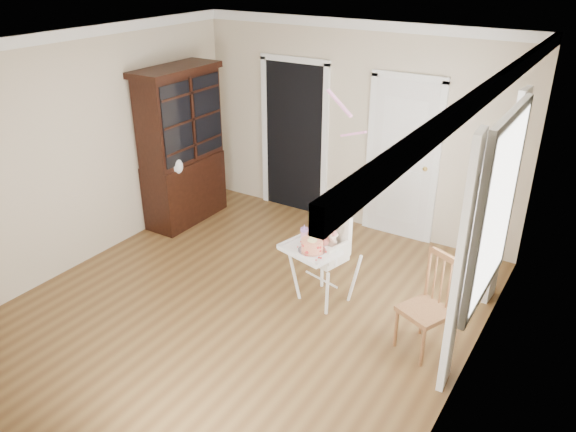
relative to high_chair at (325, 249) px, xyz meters
The scene contains 16 objects.
floor 1.07m from the high_chair, 137.17° to the right, with size 5.00×5.00×0.00m, color brown.
ceiling 2.25m from the high_chair, 137.17° to the right, with size 5.00×5.00×0.00m, color white.
wall_back 2.14m from the high_chair, 108.39° to the left, with size 4.50×4.50×0.00m, color beige.
wall_left 3.03m from the high_chair, 168.46° to the right, with size 5.00×5.00×0.00m, color beige.
wall_right 1.86m from the high_chair, 20.04° to the right, with size 5.00×5.00×0.00m, color beige.
crown_molding 2.19m from the high_chair, 137.17° to the right, with size 4.50×5.00×0.12m, color white, non-canonical shape.
doorway 2.49m from the high_chair, 129.02° to the left, with size 1.06×0.05×2.22m.
closet_door 1.93m from the high_chair, 88.02° to the left, with size 0.96×0.09×2.13m.
window_right 1.69m from the high_chair, ahead, with size 0.13×1.84×2.30m.
high_chair is the anchor object (origin of this frame).
baby 0.14m from the high_chair, 72.39° to the left, with size 0.28×0.25×0.42m.
cake 0.27m from the high_chair, 97.66° to the right, with size 0.28×0.28×0.13m.
sippy_cup 0.27m from the high_chair, 155.08° to the right, with size 0.08×0.08×0.19m.
china_cabinet 2.77m from the high_chair, 163.48° to the left, with size 0.56×1.26×2.12m.
dining_chair 1.23m from the high_chair, 10.03° to the right, with size 0.53×0.53×0.99m.
streamer 1.57m from the high_chair, 17.75° to the right, with size 0.03×0.50×0.02m, color #FF93D4, non-canonical shape.
Camera 1 is at (3.02, -3.97, 3.46)m, focal length 35.00 mm.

